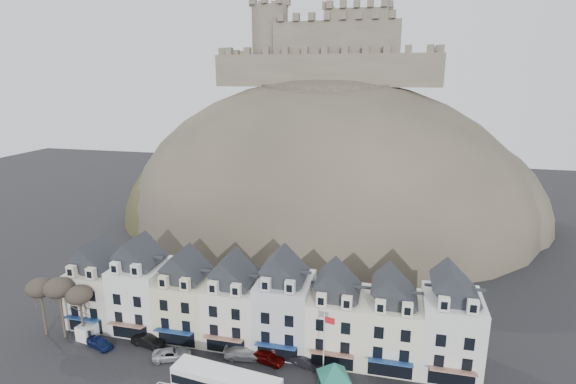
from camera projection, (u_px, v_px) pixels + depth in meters
The scene contains 15 objects.
townhouse_terrace at pixel (261, 305), 58.86m from camera, with size 54.40×9.35×11.80m.
castle_hill at pixel (328, 220), 109.78m from camera, with size 100.00×76.00×68.00m.
castle at pixel (333, 50), 106.44m from camera, with size 50.20×22.20×22.00m.
tree_left_far at pixel (40, 288), 59.89m from camera, with size 3.61×3.61×8.24m.
tree_left_mid at pixel (59, 288), 59.13m from camera, with size 3.78×3.78×8.64m.
tree_left_near at pixel (79, 296), 58.62m from camera, with size 3.43×3.43×7.84m.
bus_shelter at pixel (334, 370), 48.93m from camera, with size 6.12×6.12×4.21m.
flagpole at pixel (325, 345), 50.40m from camera, with size 1.27×0.35×8.94m.
white_van at pixel (93, 328), 61.35m from camera, with size 2.59×4.69×2.03m.
car_navy at pixel (100, 343), 58.46m from camera, with size 1.62×4.03×1.37m, color #0E1948.
car_black at pixel (148, 341), 58.74m from camera, with size 1.54×4.43×1.46m, color black.
car_silver at pixel (172, 354), 56.14m from camera, with size 2.20×4.70×1.33m, color #9D9FA5.
car_white at pixel (244, 353), 56.15m from camera, with size 2.07×5.09×1.48m, color silver.
car_maroon at pixel (267, 357), 55.40m from camera, with size 1.79×4.46×1.52m, color #540604.
car_charcoal at pixel (306, 361), 54.75m from camera, with size 1.40×4.00×1.32m, color black.
Camera 1 is at (16.04, -34.98, 34.40)m, focal length 28.00 mm.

